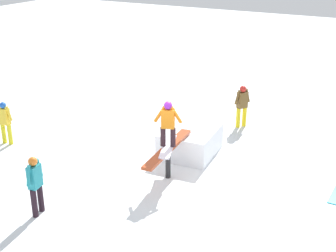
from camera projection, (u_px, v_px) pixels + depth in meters
name	position (u px, v px, depth m)	size (l,w,h in m)	color
ground_plane	(168.00, 177.00, 12.72)	(60.00, 60.00, 0.00)	white
rail_feature	(168.00, 152.00, 12.43)	(2.66, 0.51, 0.91)	black
snow_kicker_ramp	(190.00, 141.00, 13.99)	(1.80, 1.50, 0.79)	white
main_rider_on_rail	(168.00, 125.00, 12.15)	(1.53, 0.79, 1.28)	white
bystander_brown	(242.00, 104.00, 15.82)	(0.58, 0.41, 1.46)	gold
bystander_yellow	(5.00, 121.00, 14.52)	(0.23, 0.59, 1.38)	yellow
bystander_teal	(35.00, 183.00, 10.75)	(0.61, 0.26, 1.48)	black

